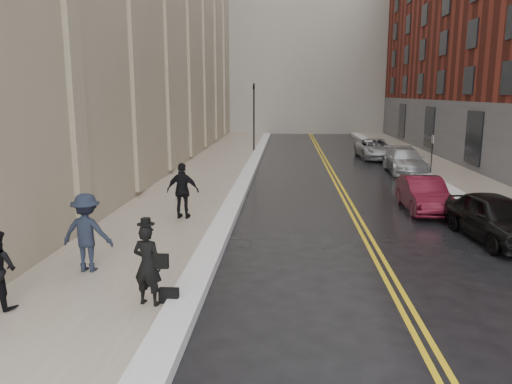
# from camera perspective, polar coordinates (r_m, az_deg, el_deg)

# --- Properties ---
(ground) EXTENTS (160.00, 160.00, 0.00)m
(ground) POSITION_cam_1_polar(r_m,az_deg,el_deg) (9.08, 3.77, -18.48)
(ground) COLOR black
(ground) RESTS_ON ground
(sidewalk_left) EXTENTS (4.00, 64.00, 0.15)m
(sidewalk_left) POSITION_cam_1_polar(r_m,az_deg,el_deg) (24.69, -6.81, 0.87)
(sidewalk_left) COLOR gray
(sidewalk_left) RESTS_ON ground
(sidewalk_right) EXTENTS (3.00, 64.00, 0.15)m
(sidewalk_right) POSITION_cam_1_polar(r_m,az_deg,el_deg) (25.93, 23.99, 0.46)
(sidewalk_right) COLOR gray
(sidewalk_right) RESTS_ON ground
(lane_stripe_a) EXTENTS (0.12, 64.00, 0.01)m
(lane_stripe_a) POSITION_cam_1_polar(r_m,az_deg,el_deg) (24.43, 9.28, 0.51)
(lane_stripe_a) COLOR gold
(lane_stripe_a) RESTS_ON ground
(lane_stripe_b) EXTENTS (0.12, 64.00, 0.01)m
(lane_stripe_b) POSITION_cam_1_polar(r_m,az_deg,el_deg) (24.45, 9.84, 0.51)
(lane_stripe_b) COLOR gold
(lane_stripe_b) RESTS_ON ground
(snow_ridge_left) EXTENTS (0.70, 60.80, 0.26)m
(snow_ridge_left) POSITION_cam_1_polar(r_m,az_deg,el_deg) (24.38, -1.49, 0.94)
(snow_ridge_left) COLOR white
(snow_ridge_left) RESTS_ON ground
(snow_ridge_right) EXTENTS (0.85, 60.80, 0.30)m
(snow_ridge_right) POSITION_cam_1_polar(r_m,az_deg,el_deg) (25.33, 20.08, 0.69)
(snow_ridge_right) COLOR white
(snow_ridge_right) RESTS_ON ground
(traffic_signal) EXTENTS (0.18, 0.15, 5.20)m
(traffic_signal) POSITION_cam_1_polar(r_m,az_deg,el_deg) (38.00, -0.25, 9.14)
(traffic_signal) COLOR black
(traffic_signal) RESTS_ON ground
(parking_sign_far) EXTENTS (0.06, 0.35, 2.23)m
(parking_sign_far) POSITION_cam_1_polar(r_m,az_deg,el_deg) (29.17, 19.47, 4.44)
(parking_sign_far) COLOR black
(parking_sign_far) RESTS_ON ground
(car_black) EXTENTS (2.20, 4.45, 1.46)m
(car_black) POSITION_cam_1_polar(r_m,az_deg,el_deg) (17.02, 25.70, -2.67)
(car_black) COLOR black
(car_black) RESTS_ON ground
(car_maroon) EXTENTS (1.44, 4.01, 1.32)m
(car_maroon) POSITION_cam_1_polar(r_m,az_deg,el_deg) (20.28, 18.58, -0.25)
(car_maroon) COLOR #490D1A
(car_maroon) RESTS_ON ground
(car_silver_near) EXTENTS (2.10, 4.86, 1.40)m
(car_silver_near) POSITION_cam_1_polar(r_m,az_deg,el_deg) (29.67, 16.65, 3.44)
(car_silver_near) COLOR #AAADB1
(car_silver_near) RESTS_ON ground
(car_silver_far) EXTENTS (2.54, 5.06, 1.37)m
(car_silver_far) POSITION_cam_1_polar(r_m,az_deg,el_deg) (35.63, 13.53, 4.82)
(car_silver_far) COLOR #A5A9AD
(car_silver_far) RESTS_ON ground
(pedestrian_main) EXTENTS (0.71, 0.55, 1.73)m
(pedestrian_main) POSITION_cam_1_polar(r_m,az_deg,el_deg) (10.64, -12.29, -8.14)
(pedestrian_main) COLOR black
(pedestrian_main) RESTS_ON sidewalk_left
(pedestrian_b) EXTENTS (1.30, 0.79, 1.96)m
(pedestrian_b) POSITION_cam_1_polar(r_m,az_deg,el_deg) (12.98, -18.76, -4.41)
(pedestrian_b) COLOR #1A202F
(pedestrian_b) RESTS_ON sidewalk_left
(pedestrian_c) EXTENTS (1.19, 0.57, 1.96)m
(pedestrian_c) POSITION_cam_1_polar(r_m,az_deg,el_deg) (17.64, -8.35, 0.13)
(pedestrian_c) COLOR black
(pedestrian_c) RESTS_ON sidewalk_left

